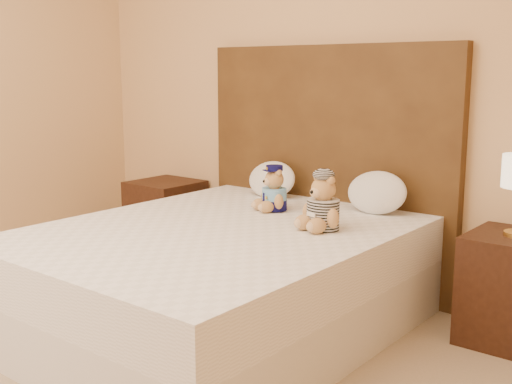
{
  "coord_description": "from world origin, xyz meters",
  "views": [
    {
      "loc": [
        2.15,
        -1.17,
        1.35
      ],
      "look_at": [
        0.04,
        1.45,
        0.71
      ],
      "focal_mm": 45.0,
      "sensor_mm": 36.0,
      "label": 1
    }
  ],
  "objects_px": {
    "teddy_police": "(274,188)",
    "teddy_prisoner": "(323,202)",
    "bed": "(219,279)",
    "pillow_left": "(272,178)",
    "pillow_right": "(377,190)",
    "nightstand_left": "(166,218)"
  },
  "relations": [
    {
      "from": "teddy_prisoner",
      "to": "pillow_right",
      "type": "bearing_deg",
      "value": 102.12
    },
    {
      "from": "bed",
      "to": "pillow_left",
      "type": "bearing_deg",
      "value": 109.47
    },
    {
      "from": "teddy_police",
      "to": "pillow_right",
      "type": "relative_size",
      "value": 0.71
    },
    {
      "from": "pillow_right",
      "to": "teddy_police",
      "type": "bearing_deg",
      "value": -147.14
    },
    {
      "from": "pillow_left",
      "to": "pillow_right",
      "type": "distance_m",
      "value": 0.75
    },
    {
      "from": "nightstand_left",
      "to": "pillow_left",
      "type": "relative_size",
      "value": 1.58
    },
    {
      "from": "nightstand_left",
      "to": "pillow_right",
      "type": "height_order",
      "value": "pillow_right"
    },
    {
      "from": "teddy_police",
      "to": "pillow_left",
      "type": "bearing_deg",
      "value": 153.1
    },
    {
      "from": "teddy_police",
      "to": "pillow_right",
      "type": "distance_m",
      "value": 0.58
    },
    {
      "from": "teddy_police",
      "to": "teddy_prisoner",
      "type": "distance_m",
      "value": 0.51
    },
    {
      "from": "teddy_prisoner",
      "to": "pillow_left",
      "type": "distance_m",
      "value": 0.89
    },
    {
      "from": "pillow_left",
      "to": "nightstand_left",
      "type": "bearing_deg",
      "value": -178.2
    },
    {
      "from": "bed",
      "to": "teddy_prisoner",
      "type": "relative_size",
      "value": 6.93
    },
    {
      "from": "bed",
      "to": "teddy_police",
      "type": "distance_m",
      "value": 0.66
    },
    {
      "from": "bed",
      "to": "teddy_police",
      "type": "height_order",
      "value": "teddy_police"
    },
    {
      "from": "bed",
      "to": "teddy_police",
      "type": "relative_size",
      "value": 7.72
    },
    {
      "from": "bed",
      "to": "teddy_prisoner",
      "type": "bearing_deg",
      "value": 35.47
    },
    {
      "from": "bed",
      "to": "nightstand_left",
      "type": "height_order",
      "value": "same"
    },
    {
      "from": "bed",
      "to": "pillow_left",
      "type": "relative_size",
      "value": 5.73
    },
    {
      "from": "bed",
      "to": "pillow_right",
      "type": "xyz_separation_m",
      "value": [
        0.46,
        0.83,
        0.4
      ]
    },
    {
      "from": "nightstand_left",
      "to": "pillow_right",
      "type": "xyz_separation_m",
      "value": [
        1.71,
        0.03,
        0.4
      ]
    },
    {
      "from": "teddy_police",
      "to": "teddy_prisoner",
      "type": "bearing_deg",
      "value": -0.26
    }
  ]
}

